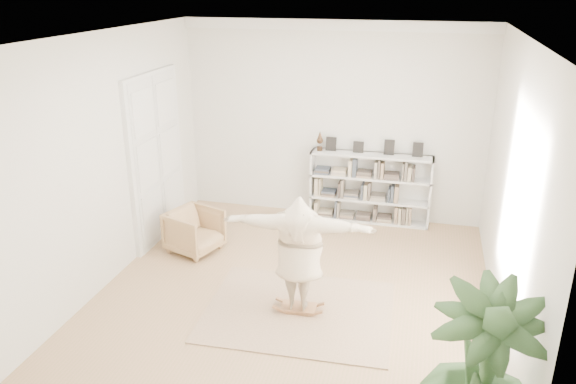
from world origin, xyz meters
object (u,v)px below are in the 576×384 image
object	(u,v)px
person	(299,251)
houseplant	(480,379)
rocker_board	(299,307)
bookshelf	(369,189)
armchair	(195,231)

from	to	relation	value
person	houseplant	distance (m)	2.95
houseplant	person	bearing A→B (deg)	136.09
rocker_board	houseplant	size ratio (longest dim) A/B	0.26
person	rocker_board	bearing A→B (deg)	180.00
bookshelf	houseplant	size ratio (longest dim) A/B	1.21
rocker_board	houseplant	world-z (taller)	houseplant
rocker_board	person	xyz separation A→B (m)	(0.00, 0.00, 0.86)
houseplant	bookshelf	bearing A→B (deg)	106.17
bookshelf	armchair	size ratio (longest dim) A/B	2.81
houseplant	rocker_board	bearing A→B (deg)	136.09
rocker_board	houseplant	xyz separation A→B (m)	(2.12, -2.04, 0.85)
bookshelf	armchair	xyz separation A→B (m)	(-2.65, -1.95, -0.28)
person	bookshelf	bearing A→B (deg)	-101.83
bookshelf	armchair	bearing A→B (deg)	-143.69
bookshelf	rocker_board	bearing A→B (deg)	-99.66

